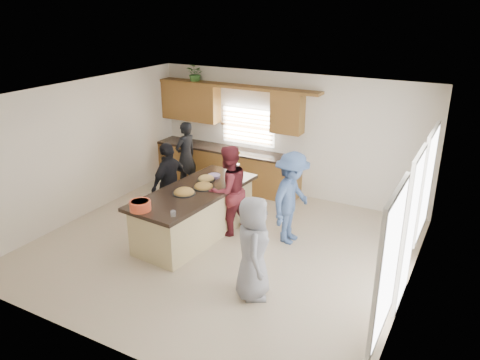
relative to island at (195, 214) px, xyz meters
The scene contains 18 objects.
floor 0.81m from the island, 12.93° to the right, with size 6.50×6.50×0.00m, color #B9AB8A.
room_shell 1.60m from the island, 12.93° to the right, with size 6.52×6.02×2.81m.
back_cabinetry 2.74m from the island, 107.40° to the left, with size 4.08×0.66×2.46m.
right_wall_glazing 3.99m from the island, ahead, with size 0.06×4.00×2.25m.
island is the anchor object (origin of this frame).
platter_front 0.58m from the island, 102.43° to the right, with size 0.42×0.42×0.17m.
platter_mid 0.56m from the island, 57.66° to the left, with size 0.40×0.40×0.16m.
platter_back 0.76m from the island, 97.94° to the left, with size 0.35×0.35×0.14m.
salad_bowl 1.35m from the island, 103.96° to the right, with size 0.36×0.36×0.17m.
clear_cup 1.27m from the island, 73.33° to the right, with size 0.09×0.09×0.09m, color white.
plate_stack 0.92m from the island, 91.67° to the left, with size 0.25×0.25×0.06m, color #A489C7.
flower_vase 1.45m from the island, 79.49° to the left, with size 0.14×0.14×0.45m.
potted_plant 3.83m from the island, 122.08° to the left, with size 0.43×0.37×0.47m, color #346629.
woman_left_back 2.46m from the island, 128.49° to the left, with size 0.60×0.40×1.65m, color black.
woman_left_mid 0.78m from the island, 41.77° to the left, with size 0.86×0.67×1.76m, color maroon.
woman_left_front 0.87m from the island, 162.43° to the left, with size 1.00×0.42×1.71m, color black.
woman_right_back 1.86m from the island, 22.10° to the left, with size 1.13×0.65×1.75m, color #3D5786.
woman_right_front 2.25m from the island, 33.09° to the right, with size 0.80×0.52×1.64m, color gray.
Camera 1 is at (3.96, -6.51, 4.26)m, focal length 35.00 mm.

